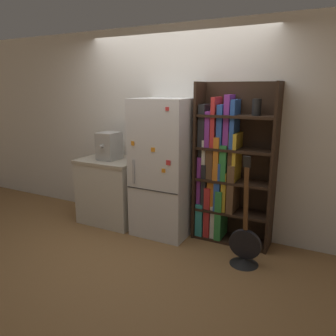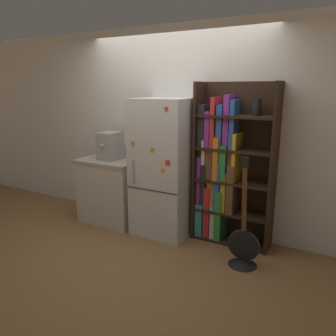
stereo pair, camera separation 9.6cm
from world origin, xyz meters
name	(u,v)px [view 1 (the left image)]	position (x,y,z in m)	size (l,w,h in m)	color
ground_plane	(159,235)	(0.00, 0.00, 0.00)	(16.00, 16.00, 0.00)	olive
wall_back	(176,130)	(0.00, 0.47, 1.30)	(8.00, 0.05, 2.60)	silver
refrigerator	(164,168)	(0.00, 0.14, 0.86)	(0.70, 0.65, 1.71)	silver
bookshelf	(225,170)	(0.74, 0.30, 0.88)	(0.92, 0.34, 1.90)	black
kitchen_counter	(112,190)	(-0.82, 0.13, 0.45)	(0.82, 0.65, 0.89)	beige
espresso_machine	(109,146)	(-0.83, 0.12, 1.07)	(0.25, 0.35, 0.36)	#A5A39E
guitar	(245,249)	(1.15, -0.21, 0.17)	(0.34, 0.31, 1.20)	black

